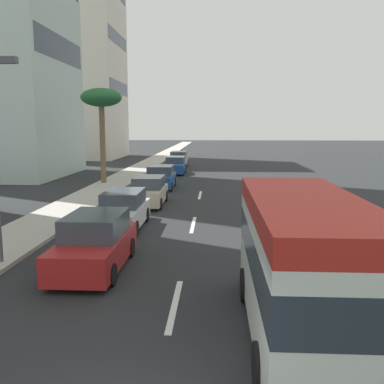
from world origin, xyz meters
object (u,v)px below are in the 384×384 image
object	(u,v)px
car_third	(175,166)
car_fourth	(95,244)
car_sixth	(161,178)
minibus_second	(303,262)
car_lead	(149,192)
palm_tree	(101,101)
car_seventh	(123,210)
car_fifth	(179,160)

from	to	relation	value
car_third	car_fourth	distance (m)	26.99
car_fourth	car_sixth	world-z (taller)	car_fourth
minibus_second	car_fourth	xyz separation A→B (m)	(4.13, 5.52, -0.85)
car_lead	car_sixth	bearing A→B (deg)	-178.59
car_sixth	car_third	bearing A→B (deg)	178.86
car_third	minibus_second	bearing A→B (deg)	10.09
palm_tree	car_seventh	bearing A→B (deg)	-162.03
car_sixth	palm_tree	distance (m)	7.33
car_fourth	car_sixth	bearing A→B (deg)	-179.33
car_fourth	car_sixth	distance (m)	17.60
car_fourth	palm_tree	world-z (taller)	palm_tree
car_fifth	palm_tree	bearing A→B (deg)	-16.73
car_seventh	minibus_second	bearing A→B (deg)	31.23
minibus_second	palm_tree	world-z (taller)	palm_tree
car_fifth	car_seventh	xyz separation A→B (m)	(-28.57, -0.02, -0.02)
car_fifth	car_seventh	world-z (taller)	car_fifth
car_third	palm_tree	world-z (taller)	palm_tree
car_fifth	car_sixth	size ratio (longest dim) A/B	1.10
minibus_second	car_fifth	world-z (taller)	minibus_second
car_lead	car_fifth	distance (m)	23.01
minibus_second	car_seventh	size ratio (longest dim) A/B	1.46
car_third	car_lead	bearing A→B (deg)	-0.09
car_fifth	palm_tree	size ratio (longest dim) A/B	0.67
car_third	car_seventh	world-z (taller)	car_seventh
car_lead	car_seventh	world-z (taller)	car_seventh
car_lead	car_sixth	world-z (taller)	car_sixth
minibus_second	car_sixth	bearing A→B (deg)	14.76
minibus_second	palm_tree	xyz separation A→B (m)	(23.38, 10.29, 4.60)
car_fifth	minibus_second	bearing A→B (deg)	8.70
car_fourth	palm_tree	size ratio (longest dim) A/B	0.62
car_lead	car_fourth	size ratio (longest dim) A/B	0.97
minibus_second	car_third	xyz separation A→B (m)	(31.12, 5.54, -0.89)
car_fourth	car_fifth	bearing A→B (deg)	-179.46
minibus_second	car_third	world-z (taller)	minibus_second
car_third	car_seventh	distance (m)	21.53
car_lead	car_seventh	xyz separation A→B (m)	(-5.57, 0.26, 0.01)
car_fifth	palm_tree	distance (m)	16.38
car_lead	car_fourth	xyz separation A→B (m)	(-11.03, -0.04, 0.05)
minibus_second	car_fourth	world-z (taller)	minibus_second
minibus_second	car_third	bearing A→B (deg)	10.09
car_fourth	car_seventh	size ratio (longest dim) A/B	0.98
car_fifth	car_seventh	bearing A→B (deg)	0.05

